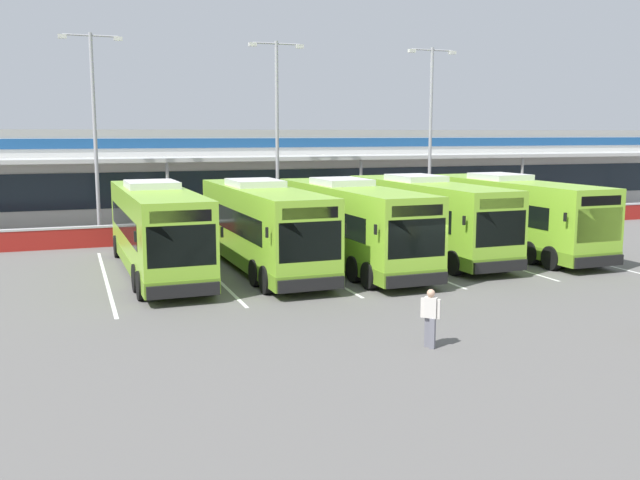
{
  "coord_description": "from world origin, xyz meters",
  "views": [
    {
      "loc": [
        -11.71,
        -22.75,
        5.77
      ],
      "look_at": [
        -2.47,
        3.0,
        1.6
      ],
      "focal_mm": 39.39,
      "sensor_mm": 36.0,
      "label": 1
    }
  ],
  "objects_px": {
    "coach_bus_left_centre": "(262,228)",
    "coach_bus_centre": "(350,225)",
    "coach_bus_leftmost": "(156,231)",
    "lamp_post_west": "(94,123)",
    "lamp_post_centre": "(277,124)",
    "coach_bus_right_centre": "(425,218)",
    "coach_bus_rightmost": "(510,216)",
    "pedestrian_in_dark_coat": "(430,316)",
    "lamp_post_east": "(431,125)"
  },
  "relations": [
    {
      "from": "coach_bus_left_centre",
      "to": "coach_bus_right_centre",
      "type": "relative_size",
      "value": 1.0
    },
    {
      "from": "coach_bus_left_centre",
      "to": "pedestrian_in_dark_coat",
      "type": "relative_size",
      "value": 7.53
    },
    {
      "from": "coach_bus_rightmost",
      "to": "pedestrian_in_dark_coat",
      "type": "xyz_separation_m",
      "value": [
        -11.24,
        -12.6,
        -0.91
      ]
    },
    {
      "from": "coach_bus_rightmost",
      "to": "pedestrian_in_dark_coat",
      "type": "relative_size",
      "value": 7.53
    },
    {
      "from": "coach_bus_left_centre",
      "to": "lamp_post_centre",
      "type": "relative_size",
      "value": 1.11
    },
    {
      "from": "coach_bus_centre",
      "to": "lamp_post_centre",
      "type": "height_order",
      "value": "lamp_post_centre"
    },
    {
      "from": "lamp_post_centre",
      "to": "lamp_post_east",
      "type": "bearing_deg",
      "value": -1.39
    },
    {
      "from": "lamp_post_west",
      "to": "lamp_post_centre",
      "type": "relative_size",
      "value": 1.0
    },
    {
      "from": "coach_bus_leftmost",
      "to": "coach_bus_centre",
      "type": "relative_size",
      "value": 1.0
    },
    {
      "from": "coach_bus_right_centre",
      "to": "lamp_post_east",
      "type": "height_order",
      "value": "lamp_post_east"
    },
    {
      "from": "coach_bus_leftmost",
      "to": "pedestrian_in_dark_coat",
      "type": "height_order",
      "value": "coach_bus_leftmost"
    },
    {
      "from": "pedestrian_in_dark_coat",
      "to": "lamp_post_east",
      "type": "height_order",
      "value": "lamp_post_east"
    },
    {
      "from": "coach_bus_rightmost",
      "to": "lamp_post_east",
      "type": "xyz_separation_m",
      "value": [
        1.28,
        10.61,
        4.5
      ]
    },
    {
      "from": "coach_bus_rightmost",
      "to": "pedestrian_in_dark_coat",
      "type": "bearing_deg",
      "value": -131.72
    },
    {
      "from": "coach_bus_centre",
      "to": "lamp_post_east",
      "type": "bearing_deg",
      "value": 48.56
    },
    {
      "from": "coach_bus_left_centre",
      "to": "coach_bus_centre",
      "type": "height_order",
      "value": "same"
    },
    {
      "from": "coach_bus_centre",
      "to": "lamp_post_east",
      "type": "distance_m",
      "value": 15.87
    },
    {
      "from": "lamp_post_east",
      "to": "coach_bus_left_centre",
      "type": "bearing_deg",
      "value": -142.05
    },
    {
      "from": "lamp_post_centre",
      "to": "lamp_post_west",
      "type": "bearing_deg",
      "value": 179.68
    },
    {
      "from": "coach_bus_centre",
      "to": "lamp_post_east",
      "type": "relative_size",
      "value": 1.11
    },
    {
      "from": "coach_bus_left_centre",
      "to": "lamp_post_west",
      "type": "relative_size",
      "value": 1.11
    },
    {
      "from": "coach_bus_rightmost",
      "to": "lamp_post_west",
      "type": "distance_m",
      "value": 22.2
    },
    {
      "from": "coach_bus_right_centre",
      "to": "lamp_post_west",
      "type": "height_order",
      "value": "lamp_post_west"
    },
    {
      "from": "lamp_post_centre",
      "to": "coach_bus_right_centre",
      "type": "bearing_deg",
      "value": -68.11
    },
    {
      "from": "coach_bus_right_centre",
      "to": "pedestrian_in_dark_coat",
      "type": "height_order",
      "value": "coach_bus_right_centre"
    },
    {
      "from": "coach_bus_leftmost",
      "to": "coach_bus_centre",
      "type": "distance_m",
      "value": 8.25
    },
    {
      "from": "coach_bus_centre",
      "to": "pedestrian_in_dark_coat",
      "type": "height_order",
      "value": "coach_bus_centre"
    },
    {
      "from": "coach_bus_centre",
      "to": "coach_bus_right_centre",
      "type": "relative_size",
      "value": 1.0
    },
    {
      "from": "coach_bus_left_centre",
      "to": "coach_bus_rightmost",
      "type": "bearing_deg",
      "value": 1.04
    },
    {
      "from": "lamp_post_west",
      "to": "coach_bus_left_centre",
      "type": "bearing_deg",
      "value": -60.93
    },
    {
      "from": "coach_bus_rightmost",
      "to": "lamp_post_centre",
      "type": "relative_size",
      "value": 1.11
    },
    {
      "from": "coach_bus_leftmost",
      "to": "coach_bus_right_centre",
      "type": "xyz_separation_m",
      "value": [
        12.49,
        0.09,
        0.0
      ]
    },
    {
      "from": "coach_bus_rightmost",
      "to": "lamp_post_centre",
      "type": "bearing_deg",
      "value": 128.59
    },
    {
      "from": "coach_bus_right_centre",
      "to": "lamp_post_east",
      "type": "xyz_separation_m",
      "value": [
        5.75,
        10.2,
        4.5
      ]
    },
    {
      "from": "coach_bus_left_centre",
      "to": "coach_bus_right_centre",
      "type": "xyz_separation_m",
      "value": [
        8.15,
        0.64,
        0.0
      ]
    },
    {
      "from": "pedestrian_in_dark_coat",
      "to": "lamp_post_west",
      "type": "bearing_deg",
      "value": 107.85
    },
    {
      "from": "coach_bus_leftmost",
      "to": "lamp_post_centre",
      "type": "bearing_deg",
      "value": 51.77
    },
    {
      "from": "pedestrian_in_dark_coat",
      "to": "coach_bus_leftmost",
      "type": "bearing_deg",
      "value": 113.9
    },
    {
      "from": "coach_bus_centre",
      "to": "coach_bus_right_centre",
      "type": "xyz_separation_m",
      "value": [
        4.32,
        1.21,
        0.0
      ]
    },
    {
      "from": "coach_bus_left_centre",
      "to": "lamp_post_east",
      "type": "distance_m",
      "value": 18.19
    },
    {
      "from": "lamp_post_west",
      "to": "pedestrian_in_dark_coat",
      "type": "bearing_deg",
      "value": -72.15
    },
    {
      "from": "coach_bus_leftmost",
      "to": "coach_bus_right_centre",
      "type": "bearing_deg",
      "value": 0.43
    },
    {
      "from": "coach_bus_left_centre",
      "to": "coach_bus_rightmost",
      "type": "distance_m",
      "value": 12.62
    },
    {
      "from": "coach_bus_centre",
      "to": "lamp_post_west",
      "type": "xyz_separation_m",
      "value": [
        -10.02,
        11.71,
        4.5
      ]
    },
    {
      "from": "coach_bus_left_centre",
      "to": "lamp_post_centre",
      "type": "height_order",
      "value": "lamp_post_centre"
    },
    {
      "from": "coach_bus_rightmost",
      "to": "lamp_post_west",
      "type": "bearing_deg",
      "value": 149.88
    },
    {
      "from": "lamp_post_west",
      "to": "lamp_post_east",
      "type": "height_order",
      "value": "same"
    },
    {
      "from": "coach_bus_rightmost",
      "to": "lamp_post_centre",
      "type": "distance_m",
      "value": 14.6
    },
    {
      "from": "coach_bus_right_centre",
      "to": "lamp_post_centre",
      "type": "height_order",
      "value": "lamp_post_centre"
    },
    {
      "from": "coach_bus_left_centre",
      "to": "lamp_post_centre",
      "type": "xyz_separation_m",
      "value": [
        3.95,
        11.08,
        4.5
      ]
    }
  ]
}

